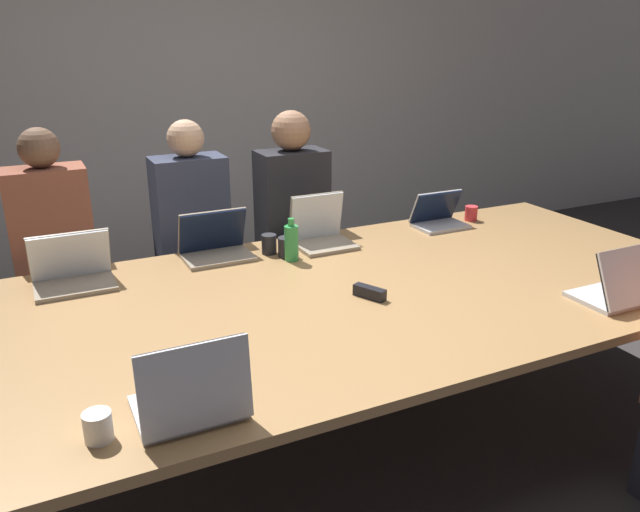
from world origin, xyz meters
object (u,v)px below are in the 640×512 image
object	(u,v)px
laptop_near_right	(622,287)
laptop_far_right	(438,216)
cup_far_right	(471,213)
laptop_far_left	(73,271)
cup_near_left	(98,426)
cup_far_center	(287,247)
person_far_midleft	(193,246)
cup_far_midleft	(269,244)
person_far_left	(57,264)
laptop_far_center	(321,230)
laptop_near_left	(192,397)
stapler	(370,292)
person_far_center	(293,233)
bottle_far_center	(291,242)
laptop_far_midleft	(215,244)

from	to	relation	value
laptop_near_right	laptop_far_right	bearing A→B (deg)	-88.28
laptop_near_right	cup_far_right	size ratio (longest dim) A/B	3.81
laptop_far_left	laptop_far_right	world-z (taller)	laptop_far_left
cup_near_left	cup_far_center	size ratio (longest dim) A/B	0.85
person_far_midleft	cup_far_midleft	world-z (taller)	person_far_midleft
cup_near_left	laptop_near_right	distance (m)	2.14
person_far_left	cup_far_right	distance (m)	2.41
person_far_left	laptop_far_center	bearing A→B (deg)	-20.47
laptop_near_left	person_far_midleft	world-z (taller)	person_far_midleft
stapler	cup_near_left	bearing A→B (deg)	178.22
laptop_near_right	stapler	distance (m)	1.07
cup_near_left	person_far_center	xyz separation A→B (m)	(1.33, 1.68, -0.09)
person_far_center	laptop_near_left	bearing A→B (deg)	-121.97
cup_far_center	cup_far_right	size ratio (longest dim) A/B	1.16
person_far_left	laptop_far_right	distance (m)	2.16
bottle_far_center	cup_far_center	bearing A→B (deg)	91.48
laptop_near_left	cup_near_left	size ratio (longest dim) A/B	3.70
laptop_far_midleft	laptop_far_center	bearing A→B (deg)	-4.97
cup_near_left	cup_far_right	size ratio (longest dim) A/B	0.99
bottle_far_center	laptop_far_midleft	xyz separation A→B (m)	(-0.33, 0.21, -0.02)
person_far_center	cup_far_center	xyz separation A→B (m)	(-0.25, -0.50, 0.10)
laptop_far_center	person_far_center	xyz separation A→B (m)	(0.00, 0.39, -0.12)
person_far_midleft	laptop_near_left	bearing A→B (deg)	-104.89
laptop_far_right	stapler	world-z (taller)	laptop_far_right
cup_far_midleft	cup_far_right	world-z (taller)	cup_far_midleft
laptop_far_right	laptop_far_left	bearing A→B (deg)	-179.01
laptop_near_left	stapler	size ratio (longest dim) A/B	2.11
laptop_far_right	stapler	xyz separation A→B (m)	(-0.90, -0.75, -0.04)
cup_far_midleft	laptop_far_right	distance (m)	1.08
laptop_far_center	person_far_midleft	bearing A→B (deg)	141.81
person_far_midleft	laptop_far_right	world-z (taller)	person_far_midleft
bottle_far_center	laptop_near_right	bearing A→B (deg)	-46.02
cup_near_left	cup_far_center	distance (m)	1.60
laptop_far_left	laptop_far_midleft	bearing A→B (deg)	7.30
person_far_center	laptop_near_right	xyz separation A→B (m)	(0.81, -1.65, 0.12)
laptop_near_right	stapler	xyz separation A→B (m)	(-0.94, 0.51, -0.05)
stapler	laptop_far_center	bearing A→B (deg)	54.37
laptop_near_left	bottle_far_center	xyz separation A→B (m)	(0.82, 1.15, 0.02)
cup_near_left	laptop_far_right	size ratio (longest dim) A/B	0.29
laptop_far_center	laptop_far_midleft	size ratio (longest dim) A/B	0.88
laptop_near_right	laptop_far_midleft	xyz separation A→B (m)	(-1.39, 1.31, -0.00)
cup_far_right	stapler	distance (m)	1.39
person_far_midleft	stapler	xyz separation A→B (m)	(0.46, -1.21, 0.09)
cup_far_center	laptop_far_center	bearing A→B (deg)	22.88
bottle_far_center	laptop_far_left	world-z (taller)	laptop_far_left
cup_near_left	person_far_center	world-z (taller)	person_far_center
person_far_center	person_far_left	xyz separation A→B (m)	(-1.32, 0.10, -0.02)
person_far_midleft	laptop_far_left	bearing A→B (deg)	-143.68
person_far_midleft	cup_far_right	distance (m)	1.69
person_far_midleft	cup_far_midleft	xyz separation A→B (m)	(0.28, -0.48, 0.12)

